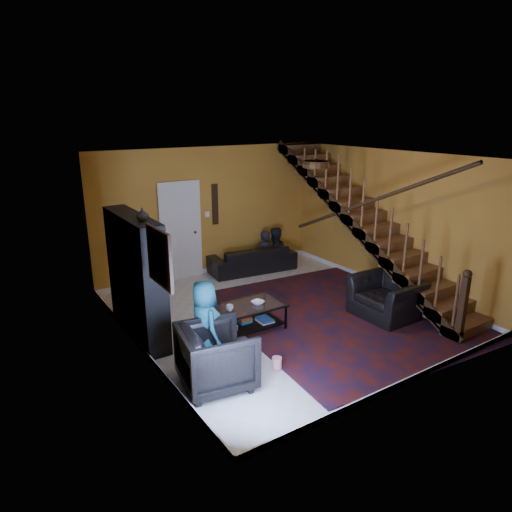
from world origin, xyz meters
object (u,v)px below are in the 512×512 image
at_px(sofa, 252,258).
at_px(armchair_right, 387,297).
at_px(coffee_table, 246,316).
at_px(bookshelf, 137,279).
at_px(armchair_left, 217,356).

relative_size(sofa, armchair_right, 1.81).
xyz_separation_m(armchair_right, coffee_table, (-2.39, 0.86, -0.09)).
relative_size(bookshelf, armchair_right, 1.83).
distance_m(sofa, armchair_left, 4.67).
height_order(sofa, armchair_right, armchair_right).
bearing_deg(sofa, armchair_right, 107.68).
bearing_deg(sofa, coffee_table, 62.31).
bearing_deg(armchair_left, sofa, -28.83).
bearing_deg(armchair_left, armchair_right, -76.14).
bearing_deg(armchair_right, bookshelf, -113.67).
bearing_deg(armchair_right, sofa, -169.27).
relative_size(bookshelf, armchair_left, 2.15).
height_order(armchair_left, armchair_right, armchair_left).
bearing_deg(armchair_right, armchair_left, -85.88).
bearing_deg(coffee_table, bookshelf, 151.28).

